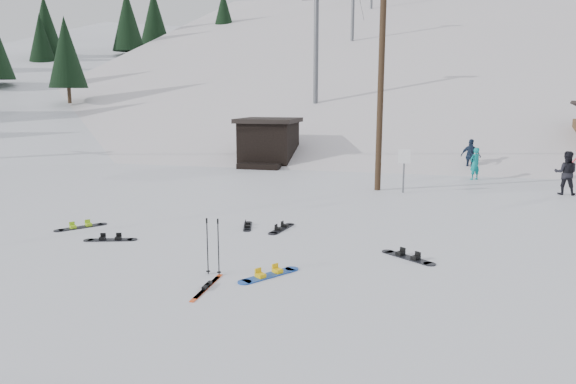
# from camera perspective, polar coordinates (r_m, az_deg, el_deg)

# --- Properties ---
(ground) EXTENTS (200.00, 200.00, 0.00)m
(ground) POSITION_cam_1_polar(r_m,az_deg,el_deg) (9.85, -9.20, -13.47)
(ground) COLOR silver
(ground) RESTS_ON ground
(ski_slope) EXTENTS (60.00, 85.24, 65.97)m
(ski_slope) POSITION_cam_1_polar(r_m,az_deg,el_deg) (65.31, 10.76, -3.83)
(ski_slope) COLOR silver
(ski_slope) RESTS_ON ground
(ridge_left) EXTENTS (47.54, 95.03, 58.38)m
(ridge_left) POSITION_cam_1_polar(r_m,az_deg,el_deg) (70.43, -20.33, -2.42)
(ridge_left) COLOR silver
(ridge_left) RESTS_ON ground
(treeline_left) EXTENTS (20.00, 64.00, 10.00)m
(treeline_left) POSITION_cam_1_polar(r_m,az_deg,el_deg) (61.33, -23.68, 5.93)
(treeline_left) COLOR black
(treeline_left) RESTS_ON ground
(treeline_crest) EXTENTS (50.00, 6.00, 10.00)m
(treeline_crest) POSITION_cam_1_polar(r_m,az_deg,el_deg) (94.37, 12.28, 7.87)
(treeline_crest) COLOR black
(treeline_crest) RESTS_ON ski_slope
(utility_pole) EXTENTS (2.00, 0.26, 9.00)m
(utility_pole) POSITION_cam_1_polar(r_m,az_deg,el_deg) (22.29, 10.29, 12.16)
(utility_pole) COLOR #3A2819
(utility_pole) RESTS_ON ground
(trail_sign) EXTENTS (0.50, 0.09, 1.85)m
(trail_sign) POSITION_cam_1_polar(r_m,az_deg,el_deg) (21.97, 12.78, 3.18)
(trail_sign) COLOR #595B60
(trail_sign) RESTS_ON ground
(lift_hut) EXTENTS (3.40, 4.10, 2.75)m
(lift_hut) POSITION_cam_1_polar(r_m,az_deg,el_deg) (30.54, -2.19, 5.60)
(lift_hut) COLOR black
(lift_hut) RESTS_ON ground
(lift_tower_near) EXTENTS (2.20, 0.36, 8.00)m
(lift_tower_near) POSITION_cam_1_polar(r_m,az_deg,el_deg) (39.18, 3.15, 16.19)
(lift_tower_near) COLOR #595B60
(lift_tower_near) RESTS_ON ski_slope
(hero_snowboard) EXTENTS (1.10, 1.41, 0.12)m
(hero_snowboard) POSITION_cam_1_polar(r_m,az_deg,el_deg) (11.74, -2.12, -9.17)
(hero_snowboard) COLOR blue
(hero_snowboard) RESTS_ON ground
(hero_skis) EXTENTS (0.13, 1.63, 0.08)m
(hero_skis) POSITION_cam_1_polar(r_m,az_deg,el_deg) (11.18, -8.99, -10.34)
(hero_skis) COLOR #DA4216
(hero_skis) RESTS_ON ground
(ski_poles) EXTENTS (0.36, 0.10, 1.31)m
(ski_poles) POSITION_cam_1_polar(r_m,az_deg,el_deg) (11.75, -8.35, -5.96)
(ski_poles) COLOR black
(ski_poles) RESTS_ON ground
(board_scatter_a) EXTENTS (1.44, 0.64, 0.10)m
(board_scatter_a) POSITION_cam_1_polar(r_m,az_deg,el_deg) (15.37, -19.13, -4.99)
(board_scatter_a) COLOR black
(board_scatter_a) RESTS_ON ground
(board_scatter_b) EXTENTS (0.54, 1.25, 0.09)m
(board_scatter_b) POSITION_cam_1_polar(r_m,az_deg,el_deg) (16.06, -4.51, -3.78)
(board_scatter_b) COLOR black
(board_scatter_b) RESTS_ON ground
(board_scatter_c) EXTENTS (1.08, 1.34, 0.11)m
(board_scatter_c) POSITION_cam_1_polar(r_m,az_deg,el_deg) (17.14, -22.02, -3.60)
(board_scatter_c) COLOR black
(board_scatter_c) RESTS_ON ground
(board_scatter_d) EXTENTS (1.34, 1.07, 0.11)m
(board_scatter_d) POSITION_cam_1_polar(r_m,az_deg,el_deg) (13.31, 13.17, -7.05)
(board_scatter_d) COLOR black
(board_scatter_d) RESTS_ON ground
(board_scatter_f) EXTENTS (0.50, 1.49, 0.11)m
(board_scatter_f) POSITION_cam_1_polar(r_m,az_deg,el_deg) (15.71, -0.72, -4.06)
(board_scatter_f) COLOR black
(board_scatter_f) RESTS_ON ground
(skier_teal) EXTENTS (0.68, 0.65, 1.57)m
(skier_teal) POSITION_cam_1_polar(r_m,az_deg,el_deg) (26.58, 20.05, 2.97)
(skier_teal) COLOR #0D8584
(skier_teal) RESTS_ON ground
(skier_dark) EXTENTS (0.99, 0.84, 1.80)m
(skier_dark) POSITION_cam_1_polar(r_m,az_deg,el_deg) (24.02, 28.48, 1.88)
(skier_dark) COLOR black
(skier_dark) RESTS_ON ground
(skier_navy) EXTENTS (1.14, 0.86, 1.81)m
(skier_navy) POSITION_cam_1_polar(r_m,az_deg,el_deg) (28.78, 19.64, 3.77)
(skier_navy) COLOR #192840
(skier_navy) RESTS_ON ground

